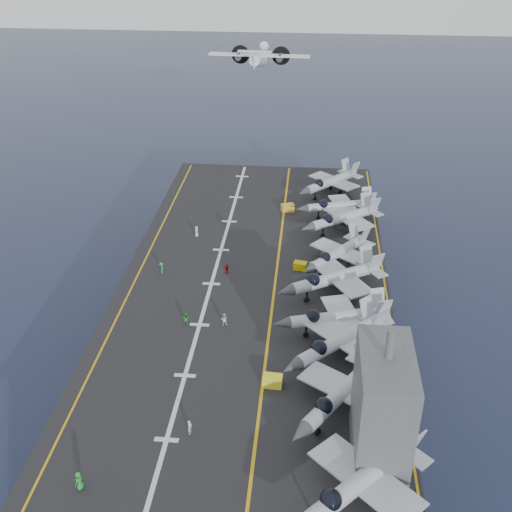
# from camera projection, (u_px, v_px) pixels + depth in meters

# --- Properties ---
(ground) EXTENTS (500.00, 500.00, 0.00)m
(ground) POSITION_uv_depth(u_px,v_px,m) (254.00, 345.00, 95.44)
(ground) COLOR #142135
(ground) RESTS_ON ground
(hull) EXTENTS (36.00, 90.00, 10.00)m
(hull) POSITION_uv_depth(u_px,v_px,m) (254.00, 317.00, 92.99)
(hull) COLOR #56595E
(hull) RESTS_ON ground
(flight_deck) EXTENTS (38.00, 92.00, 0.40)m
(flight_deck) POSITION_uv_depth(u_px,v_px,m) (253.00, 287.00, 90.44)
(flight_deck) COLOR black
(flight_deck) RESTS_ON hull
(foul_line) EXTENTS (0.35, 90.00, 0.02)m
(foul_line) POSITION_uv_depth(u_px,v_px,m) (275.00, 287.00, 90.09)
(foul_line) COLOR gold
(foul_line) RESTS_ON flight_deck
(landing_centerline) EXTENTS (0.50, 90.00, 0.02)m
(landing_centerline) POSITION_uv_depth(u_px,v_px,m) (211.00, 284.00, 90.80)
(landing_centerline) COLOR silver
(landing_centerline) RESTS_ON flight_deck
(deck_edge_port) EXTENTS (0.25, 90.00, 0.02)m
(deck_edge_port) POSITION_uv_depth(u_px,v_px,m) (135.00, 280.00, 91.67)
(deck_edge_port) COLOR gold
(deck_edge_port) RESTS_ON flight_deck
(deck_edge_stbd) EXTENTS (0.25, 90.00, 0.02)m
(deck_edge_stbd) POSITION_uv_depth(u_px,v_px,m) (386.00, 292.00, 88.87)
(deck_edge_stbd) COLOR gold
(deck_edge_stbd) RESTS_ON flight_deck
(island_superstructure) EXTENTS (5.00, 10.00, 15.00)m
(island_superstructure) POSITION_uv_depth(u_px,v_px,m) (384.00, 396.00, 59.44)
(island_superstructure) COLOR #56595E
(island_superstructure) RESTS_ON flight_deck
(fighter_jet_0) EXTENTS (19.43, 19.57, 5.75)m
(fighter_jet_0) POSITION_uv_depth(u_px,v_px,m) (359.00, 481.00, 56.62)
(fighter_jet_0) COLOR gray
(fighter_jet_0) RESTS_ON flight_deck
(fighter_jet_1) EXTENTS (17.26, 18.70, 5.40)m
(fighter_jet_1) POSITION_uv_depth(u_px,v_px,m) (342.00, 391.00, 67.13)
(fighter_jet_1) COLOR #8F979F
(fighter_jet_1) RESTS_ON flight_deck
(fighter_jet_2) EXTENTS (18.60, 18.54, 5.47)m
(fighter_jet_2) POSITION_uv_depth(u_px,v_px,m) (340.00, 339.00, 74.94)
(fighter_jet_2) COLOR #9CA3AC
(fighter_jet_2) RESTS_ON flight_deck
(fighter_jet_3) EXTENTS (16.93, 13.58, 5.13)m
(fighter_jet_3) POSITION_uv_depth(u_px,v_px,m) (339.00, 316.00, 79.38)
(fighter_jet_3) COLOR #9EA6AF
(fighter_jet_3) RESTS_ON flight_deck
(fighter_jet_4) EXTENTS (19.17, 17.45, 5.54)m
(fighter_jet_4) POSITION_uv_depth(u_px,v_px,m) (335.00, 277.00, 87.18)
(fighter_jet_4) COLOR #A2A9B3
(fighter_jet_4) RESTS_ON flight_deck
(fighter_jet_5) EXTENTS (16.22, 17.01, 4.93)m
(fighter_jet_5) POSITION_uv_depth(u_px,v_px,m) (338.00, 252.00, 93.84)
(fighter_jet_5) COLOR #8F979D
(fighter_jet_5) RESTS_ON flight_deck
(fighter_jet_6) EXTENTS (17.76, 16.69, 5.13)m
(fighter_jet_6) POSITION_uv_depth(u_px,v_px,m) (344.00, 217.00, 103.89)
(fighter_jet_6) COLOR #909AA0
(fighter_jet_6) RESTS_ON flight_deck
(fighter_jet_7) EXTENTS (15.64, 12.54, 4.74)m
(fighter_jet_7) POSITION_uv_depth(u_px,v_px,m) (340.00, 205.00, 108.38)
(fighter_jet_7) COLOR gray
(fighter_jet_7) RESTS_ON flight_deck
(fighter_jet_8) EXTENTS (17.14, 17.46, 5.10)m
(fighter_jet_8) POSITION_uv_depth(u_px,v_px,m) (331.00, 181.00, 117.02)
(fighter_jet_8) COLOR gray
(fighter_jet_8) RESTS_ON flight_deck
(tow_cart_a) EXTENTS (2.26, 1.56, 1.30)m
(tow_cart_a) POSITION_uv_depth(u_px,v_px,m) (273.00, 381.00, 71.68)
(tow_cart_a) COLOR yellow
(tow_cart_a) RESTS_ON flight_deck
(tow_cart_b) EXTENTS (2.12, 1.63, 1.13)m
(tow_cart_b) POSITION_uv_depth(u_px,v_px,m) (300.00, 266.00, 94.14)
(tow_cart_b) COLOR #BFAF06
(tow_cart_b) RESTS_ON flight_deck
(tow_cart_c) EXTENTS (2.51, 2.06, 1.29)m
(tow_cart_c) POSITION_uv_depth(u_px,v_px,m) (288.00, 208.00, 111.40)
(tow_cart_c) COLOR yellow
(tow_cart_c) RESTS_ON flight_deck
(crew_0) EXTENTS (1.17, 1.41, 2.02)m
(crew_0) POSITION_uv_depth(u_px,v_px,m) (79.00, 481.00, 58.99)
(crew_0) COLOR #268C33
(crew_0) RESTS_ON flight_deck
(crew_2) EXTENTS (1.18, 0.95, 1.71)m
(crew_2) POSITION_uv_depth(u_px,v_px,m) (186.00, 319.00, 81.89)
(crew_2) COLOR green
(crew_2) RESTS_ON flight_deck
(crew_3) EXTENTS (0.83, 1.13, 1.74)m
(crew_3) POSITION_uv_depth(u_px,v_px,m) (162.00, 268.00, 92.98)
(crew_3) COLOR green
(crew_3) RESTS_ON flight_deck
(crew_4) EXTENTS (1.16, 1.15, 1.63)m
(crew_4) POSITION_uv_depth(u_px,v_px,m) (227.00, 268.00, 93.06)
(crew_4) COLOR #B10B0A
(crew_4) RESTS_ON flight_deck
(crew_5) EXTENTS (1.03, 1.22, 1.73)m
(crew_5) POSITION_uv_depth(u_px,v_px,m) (197.00, 231.00, 103.14)
(crew_5) COLOR silver
(crew_5) RESTS_ON flight_deck
(crew_6) EXTENTS (0.83, 1.09, 1.63)m
(crew_6) POSITION_uv_depth(u_px,v_px,m) (190.00, 427.00, 65.20)
(crew_6) COLOR silver
(crew_6) RESTS_ON flight_deck
(crew_7) EXTENTS (1.10, 0.79, 1.74)m
(crew_7) POSITION_uv_depth(u_px,v_px,m) (224.00, 319.00, 81.70)
(crew_7) COLOR silver
(crew_7) RESTS_ON flight_deck
(transport_plane) EXTENTS (21.90, 15.56, 5.00)m
(transport_plane) POSITION_uv_depth(u_px,v_px,m) (259.00, 61.00, 133.17)
(transport_plane) COLOR silver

